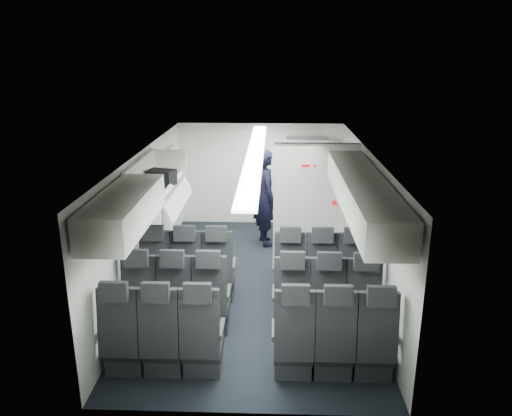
# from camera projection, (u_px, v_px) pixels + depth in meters

# --- Properties ---
(cabin_shell) EXTENTS (3.41, 6.01, 2.16)m
(cabin_shell) POSITION_uv_depth(u_px,v_px,m) (255.00, 217.00, 7.67)
(cabin_shell) COLOR black
(cabin_shell) RESTS_ON ground
(seat_row_front) EXTENTS (3.33, 0.56, 1.24)m
(seat_row_front) POSITION_uv_depth(u_px,v_px,m) (254.00, 275.00, 7.38)
(seat_row_front) COLOR black
(seat_row_front) RESTS_ON cabin_shell
(seat_row_mid) EXTENTS (3.33, 0.56, 1.24)m
(seat_row_mid) POSITION_uv_depth(u_px,v_px,m) (251.00, 305.00, 6.52)
(seat_row_mid) COLOR black
(seat_row_mid) RESTS_ON cabin_shell
(seat_row_rear) EXTENTS (3.33, 0.56, 1.24)m
(seat_row_rear) POSITION_uv_depth(u_px,v_px,m) (248.00, 343.00, 5.66)
(seat_row_rear) COLOR black
(seat_row_rear) RESTS_ON cabin_shell
(overhead_bin_left_rear) EXTENTS (0.53, 1.80, 0.40)m
(overhead_bin_left_rear) POSITION_uv_depth(u_px,v_px,m) (124.00, 211.00, 5.59)
(overhead_bin_left_rear) COLOR white
(overhead_bin_left_rear) RESTS_ON cabin_shell
(overhead_bin_left_front_open) EXTENTS (0.64, 1.70, 0.72)m
(overhead_bin_left_front_open) POSITION_uv_depth(u_px,v_px,m) (156.00, 182.00, 7.29)
(overhead_bin_left_front_open) COLOR #9E9E93
(overhead_bin_left_front_open) RESTS_ON cabin_shell
(overhead_bin_right_rear) EXTENTS (0.53, 1.80, 0.40)m
(overhead_bin_right_rear) POSITION_uv_depth(u_px,v_px,m) (375.00, 214.00, 5.49)
(overhead_bin_right_rear) COLOR white
(overhead_bin_right_rear) RESTS_ON cabin_shell
(overhead_bin_right_front) EXTENTS (0.53, 1.70, 0.40)m
(overhead_bin_right_front) POSITION_uv_depth(u_px,v_px,m) (352.00, 176.00, 7.16)
(overhead_bin_right_front) COLOR white
(overhead_bin_right_front) RESTS_ON cabin_shell
(bulkhead_partition) EXTENTS (1.40, 0.15, 2.13)m
(bulkhead_partition) POSITION_uv_depth(u_px,v_px,m) (315.00, 206.00, 8.41)
(bulkhead_partition) COLOR silver
(bulkhead_partition) RESTS_ON cabin_shell
(galley_unit) EXTENTS (0.85, 0.52, 1.90)m
(galley_unit) POSITION_uv_depth(u_px,v_px,m) (306.00, 184.00, 10.28)
(galley_unit) COLOR #939399
(galley_unit) RESTS_ON cabin_shell
(boarding_door) EXTENTS (0.12, 1.27, 1.86)m
(boarding_door) POSITION_uv_depth(u_px,v_px,m) (170.00, 198.00, 9.25)
(boarding_door) COLOR silver
(boarding_door) RESTS_ON cabin_shell
(flight_attendant) EXTENTS (0.61, 0.77, 1.85)m
(flight_attendant) POSITION_uv_depth(u_px,v_px,m) (266.00, 197.00, 9.42)
(flight_attendant) COLOR black
(flight_attendant) RESTS_ON ground
(carry_on_bag) EXTENTS (0.45, 0.36, 0.23)m
(carry_on_bag) POSITION_uv_depth(u_px,v_px,m) (161.00, 178.00, 7.34)
(carry_on_bag) COLOR black
(carry_on_bag) RESTS_ON overhead_bin_left_front_open
(papers) EXTENTS (0.19, 0.04, 0.13)m
(papers) POSITION_uv_depth(u_px,v_px,m) (276.00, 189.00, 9.31)
(papers) COLOR white
(papers) RESTS_ON flight_attendant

